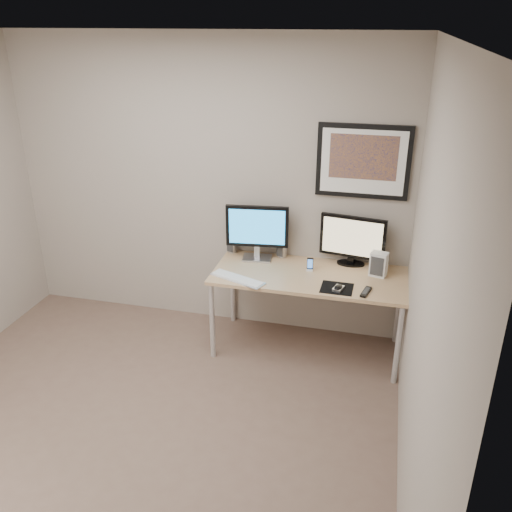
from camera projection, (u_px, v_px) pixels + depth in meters
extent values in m
plane|color=brown|center=(135.00, 433.00, 3.82)|extent=(3.60, 3.60, 0.00)
plane|color=white|center=(89.00, 36.00, 2.76)|extent=(3.60, 3.60, 0.00)
plane|color=gray|center=(206.00, 188.00, 4.80)|extent=(3.60, 0.00, 3.60)
plane|color=gray|center=(423.00, 301.00, 2.89)|extent=(0.00, 3.40, 3.40)
cube|color=#9B754B|center=(309.00, 276.00, 4.50)|extent=(1.60, 0.70, 0.03)
cylinder|color=silver|center=(212.00, 321.00, 4.55)|extent=(0.04, 0.04, 0.70)
cylinder|color=silver|center=(233.00, 288.00, 5.10)|extent=(0.04, 0.04, 0.70)
cylinder|color=silver|center=(398.00, 345.00, 4.21)|extent=(0.04, 0.04, 0.70)
cylinder|color=silver|center=(399.00, 307.00, 4.76)|extent=(0.04, 0.04, 0.70)
cube|color=black|center=(363.00, 162.00, 4.36)|extent=(0.75, 0.03, 0.60)
cube|color=silver|center=(363.00, 162.00, 4.34)|extent=(0.67, 0.00, 0.52)
cube|color=orange|center=(363.00, 157.00, 4.32)|extent=(0.54, 0.00, 0.36)
cube|color=#AAAAAF|center=(257.00, 258.00, 4.77)|extent=(0.27, 0.20, 0.02)
cube|color=#AAAAAF|center=(257.00, 252.00, 4.75)|extent=(0.05, 0.04, 0.11)
cube|color=black|center=(257.00, 226.00, 4.65)|extent=(0.54, 0.10, 0.37)
cube|color=#1B7EC0|center=(257.00, 227.00, 4.63)|extent=(0.48, 0.06, 0.31)
cube|color=black|center=(351.00, 263.00, 4.67)|extent=(0.25, 0.16, 0.02)
cube|color=black|center=(351.00, 260.00, 4.65)|extent=(0.06, 0.05, 0.05)
cube|color=black|center=(353.00, 237.00, 4.57)|extent=(0.56, 0.12, 0.37)
cube|color=tan|center=(352.00, 238.00, 4.55)|extent=(0.50, 0.08, 0.31)
cylinder|color=#AAAAAF|center=(232.00, 242.00, 4.88)|extent=(0.10, 0.10, 0.20)
cylinder|color=#AAAAAF|center=(282.00, 246.00, 4.79)|extent=(0.10, 0.10, 0.20)
cube|color=black|center=(310.00, 264.00, 4.54)|extent=(0.06, 0.06, 0.12)
cube|color=silver|center=(238.00, 279.00, 4.40)|extent=(0.49, 0.29, 0.02)
cube|color=black|center=(337.00, 288.00, 4.26)|extent=(0.25, 0.23, 0.00)
ellipsoid|color=black|center=(338.00, 288.00, 4.23)|extent=(0.09, 0.12, 0.04)
cube|color=black|center=(366.00, 292.00, 4.19)|extent=(0.08, 0.18, 0.02)
cube|color=silver|center=(379.00, 264.00, 4.43)|extent=(0.15, 0.13, 0.20)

